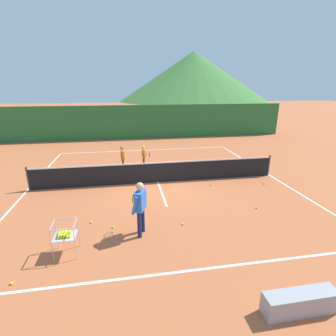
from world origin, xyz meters
name	(u,v)px	position (x,y,z in m)	size (l,w,h in m)	color
ground_plane	(158,182)	(0.00, 0.00, 0.00)	(120.00, 120.00, 0.00)	#BC6038
line_baseline_near	(191,271)	(0.00, -6.01, 0.00)	(11.29, 0.08, 0.01)	white
line_baseline_far	(146,150)	(0.00, 6.25, 0.00)	(11.29, 0.08, 0.01)	white
line_sideline_west	(27,190)	(-5.65, 0.00, 0.00)	(0.08, 12.26, 0.01)	white
line_sideline_east	(269,175)	(5.65, 0.00, 0.00)	(0.08, 12.26, 0.01)	white
line_service_center	(158,182)	(0.00, 0.00, 0.00)	(0.08, 5.08, 0.01)	white
tennis_net	(158,172)	(0.00, 0.00, 0.50)	(11.17, 0.08, 1.05)	#333338
instructor	(140,204)	(-1.07, -4.19, 1.00)	(0.49, 0.83, 1.67)	#191E4C
student_0	(123,157)	(-1.56, 1.79, 0.82)	(0.24, 0.54, 1.37)	navy
student_1	(144,155)	(-0.45, 2.17, 0.76)	(0.40, 0.62, 1.26)	navy
ball_cart	(65,234)	(-3.09, -4.81, 0.60)	(0.58, 0.58, 0.90)	#B7B7BC
tennis_ball_0	(91,222)	(-2.63, -3.29, 0.03)	(0.07, 0.07, 0.07)	yellow
tennis_ball_1	(113,227)	(-1.92, -3.72, 0.03)	(0.07, 0.07, 0.07)	yellow
tennis_ball_2	(264,184)	(4.74, -1.09, 0.03)	(0.07, 0.07, 0.07)	yellow
tennis_ball_3	(11,283)	(-4.10, -5.75, 0.03)	(0.07, 0.07, 0.07)	yellow
tennis_ball_4	(257,207)	(3.22, -3.23, 0.03)	(0.07, 0.07, 0.07)	yellow
tennis_ball_5	(144,189)	(-0.72, -0.81, 0.03)	(0.07, 0.07, 0.07)	yellow
tennis_ball_6	(183,224)	(0.29, -3.90, 0.03)	(0.07, 0.07, 0.07)	yellow
tennis_ball_7	(211,185)	(2.31, -0.81, 0.03)	(0.07, 0.07, 0.07)	yellow
windscreen_fence	(141,122)	(0.00, 10.41, 1.39)	(24.85, 0.08, 2.78)	#286B33
courtside_bench	(300,302)	(1.81, -7.51, 0.23)	(1.50, 0.36, 0.46)	#99999E
hill_0	(193,77)	(18.97, 64.12, 6.81)	(42.47, 42.47, 13.61)	#427A38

